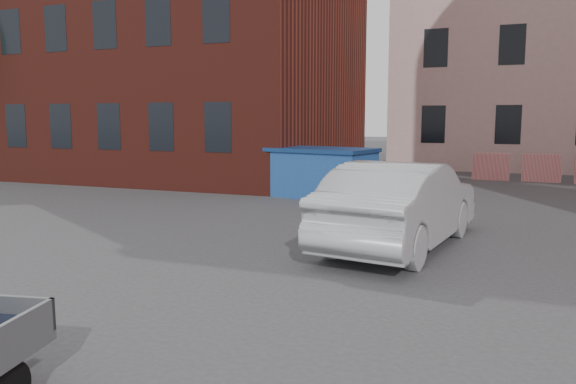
% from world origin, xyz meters
% --- Properties ---
extents(ground, '(120.00, 120.00, 0.00)m').
position_xyz_m(ground, '(0.00, 0.00, 0.00)').
color(ground, '#38383A').
rests_on(ground, ground).
extents(far_building, '(6.00, 6.00, 8.00)m').
position_xyz_m(far_building, '(-20.00, 22.00, 4.00)').
color(far_building, maroon).
rests_on(far_building, ground).
extents(barriers, '(4.70, 0.18, 1.00)m').
position_xyz_m(barriers, '(4.20, 15.00, 0.50)').
color(barriers, red).
rests_on(barriers, ground).
extents(dumpster, '(3.70, 2.46, 1.42)m').
position_xyz_m(dumpster, '(-2.13, 8.57, 0.72)').
color(dumpster, '#2250A1').
rests_on(dumpster, ground).
extents(silver_car, '(2.25, 4.82, 1.53)m').
position_xyz_m(silver_car, '(1.39, 3.00, 0.76)').
color(silver_car, '#ADB0B5').
rests_on(silver_car, ground).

